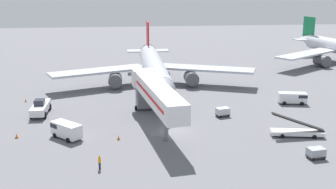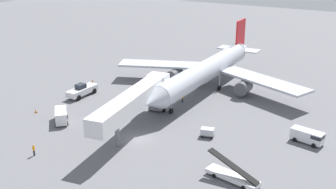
{
  "view_description": "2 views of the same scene",
  "coord_description": "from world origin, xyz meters",
  "px_view_note": "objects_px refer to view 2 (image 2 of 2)",
  "views": [
    {
      "loc": [
        -7.65,
        -59.21,
        21.51
      ],
      "look_at": [
        0.91,
        13.85,
        1.94
      ],
      "focal_mm": 45.81,
      "sensor_mm": 36.0,
      "label": 1
    },
    {
      "loc": [
        33.58,
        -49.32,
        29.28
      ],
      "look_at": [
        -2.98,
        14.53,
        2.36
      ],
      "focal_mm": 44.68,
      "sensor_mm": 36.0,
      "label": 2
    }
  ],
  "objects_px": {
    "service_van_mid_center": "(308,136)",
    "ground_crew_worker_foreground": "(34,150)",
    "service_van_outer_right": "(61,115)",
    "ground_crew_worker_midground": "(183,98)",
    "safety_cone_charlie": "(93,81)",
    "airplane_at_gate": "(208,70)",
    "jet_bridge": "(136,100)",
    "baggage_cart_far_center": "(207,132)",
    "safety_cone_bravo": "(89,132)",
    "pushback_tug": "(82,90)",
    "safety_cone_alpha": "(36,111)",
    "belt_loader_truck": "(233,175)"
  },
  "relations": [
    {
      "from": "service_van_mid_center",
      "to": "ground_crew_worker_foreground",
      "type": "bearing_deg",
      "value": -144.52
    },
    {
      "from": "service_van_outer_right",
      "to": "ground_crew_worker_midground",
      "type": "relative_size",
      "value": 2.75
    },
    {
      "from": "safety_cone_charlie",
      "to": "service_van_outer_right",
      "type": "bearing_deg",
      "value": -64.46
    },
    {
      "from": "ground_crew_worker_foreground",
      "to": "airplane_at_gate",
      "type": "bearing_deg",
      "value": 76.09
    },
    {
      "from": "service_van_mid_center",
      "to": "ground_crew_worker_foreground",
      "type": "xyz_separation_m",
      "value": [
        -33.64,
        -23.97,
        -0.24
      ]
    },
    {
      "from": "service_van_mid_center",
      "to": "ground_crew_worker_foreground",
      "type": "relative_size",
      "value": 2.92
    },
    {
      "from": "jet_bridge",
      "to": "baggage_cart_far_center",
      "type": "distance_m",
      "value": 12.64
    },
    {
      "from": "ground_crew_worker_midground",
      "to": "safety_cone_bravo",
      "type": "bearing_deg",
      "value": -107.83
    },
    {
      "from": "pushback_tug",
      "to": "ground_crew_worker_midground",
      "type": "bearing_deg",
      "value": 19.64
    },
    {
      "from": "safety_cone_alpha",
      "to": "ground_crew_worker_foreground",
      "type": "bearing_deg",
      "value": -44.39
    },
    {
      "from": "service_van_outer_right",
      "to": "service_van_mid_center",
      "type": "bearing_deg",
      "value": 18.46
    },
    {
      "from": "belt_loader_truck",
      "to": "safety_cone_alpha",
      "type": "distance_m",
      "value": 39.84
    },
    {
      "from": "service_van_outer_right",
      "to": "safety_cone_alpha",
      "type": "height_order",
      "value": "service_van_outer_right"
    },
    {
      "from": "pushback_tug",
      "to": "safety_cone_charlie",
      "type": "distance_m",
      "value": 9.16
    },
    {
      "from": "safety_cone_alpha",
      "to": "ground_crew_worker_midground",
      "type": "bearing_deg",
      "value": 40.68
    },
    {
      "from": "airplane_at_gate",
      "to": "jet_bridge",
      "type": "height_order",
      "value": "airplane_at_gate"
    },
    {
      "from": "baggage_cart_far_center",
      "to": "safety_cone_bravo",
      "type": "bearing_deg",
      "value": -152.85
    },
    {
      "from": "service_van_mid_center",
      "to": "service_van_outer_right",
      "type": "bearing_deg",
      "value": -161.54
    },
    {
      "from": "jet_bridge",
      "to": "ground_crew_worker_midground",
      "type": "relative_size",
      "value": 13.68
    },
    {
      "from": "belt_loader_truck",
      "to": "ground_crew_worker_foreground",
      "type": "bearing_deg",
      "value": -164.01
    },
    {
      "from": "airplane_at_gate",
      "to": "jet_bridge",
      "type": "relative_size",
      "value": 1.95
    },
    {
      "from": "safety_cone_bravo",
      "to": "ground_crew_worker_midground",
      "type": "bearing_deg",
      "value": 72.17
    },
    {
      "from": "service_van_outer_right",
      "to": "safety_cone_bravo",
      "type": "relative_size",
      "value": 7.12
    },
    {
      "from": "airplane_at_gate",
      "to": "ground_crew_worker_foreground",
      "type": "xyz_separation_m",
      "value": [
        -9.69,
        -39.11,
        -3.35
      ]
    },
    {
      "from": "safety_cone_alpha",
      "to": "airplane_at_gate",
      "type": "bearing_deg",
      "value": 51.48
    },
    {
      "from": "pushback_tug",
      "to": "service_van_outer_right",
      "type": "bearing_deg",
      "value": -65.17
    },
    {
      "from": "service_van_mid_center",
      "to": "safety_cone_bravo",
      "type": "height_order",
      "value": "service_van_mid_center"
    },
    {
      "from": "service_van_outer_right",
      "to": "baggage_cart_far_center",
      "type": "xyz_separation_m",
      "value": [
        24.35,
        7.2,
        -0.47
      ]
    },
    {
      "from": "baggage_cart_far_center",
      "to": "ground_crew_worker_foreground",
      "type": "height_order",
      "value": "ground_crew_worker_foreground"
    },
    {
      "from": "service_van_mid_center",
      "to": "airplane_at_gate",
      "type": "bearing_deg",
      "value": 147.71
    },
    {
      "from": "service_van_outer_right",
      "to": "ground_crew_worker_foreground",
      "type": "height_order",
      "value": "service_van_outer_right"
    },
    {
      "from": "service_van_mid_center",
      "to": "pushback_tug",
      "type": "bearing_deg",
      "value": -178.46
    },
    {
      "from": "pushback_tug",
      "to": "safety_cone_bravo",
      "type": "height_order",
      "value": "pushback_tug"
    },
    {
      "from": "airplane_at_gate",
      "to": "safety_cone_charlie",
      "type": "bearing_deg",
      "value": -161.39
    },
    {
      "from": "safety_cone_bravo",
      "to": "pushback_tug",
      "type": "bearing_deg",
      "value": 133.92
    },
    {
      "from": "service_van_outer_right",
      "to": "safety_cone_bravo",
      "type": "height_order",
      "value": "service_van_outer_right"
    },
    {
      "from": "airplane_at_gate",
      "to": "safety_cone_alpha",
      "type": "distance_m",
      "value": 35.13
    },
    {
      "from": "service_van_mid_center",
      "to": "safety_cone_alpha",
      "type": "distance_m",
      "value": 47.29
    },
    {
      "from": "ground_crew_worker_foreground",
      "to": "safety_cone_alpha",
      "type": "relative_size",
      "value": 2.58
    },
    {
      "from": "pushback_tug",
      "to": "service_van_outer_right",
      "type": "height_order",
      "value": "pushback_tug"
    },
    {
      "from": "jet_bridge",
      "to": "safety_cone_alpha",
      "type": "bearing_deg",
      "value": -171.0
    },
    {
      "from": "service_van_outer_right",
      "to": "safety_cone_alpha",
      "type": "xyz_separation_m",
      "value": [
        -6.96,
        0.75,
        -0.93
      ]
    },
    {
      "from": "baggage_cart_far_center",
      "to": "ground_crew_worker_midground",
      "type": "relative_size",
      "value": 1.35
    },
    {
      "from": "belt_loader_truck",
      "to": "ground_crew_worker_foreground",
      "type": "distance_m",
      "value": 28.71
    },
    {
      "from": "safety_cone_alpha",
      "to": "safety_cone_charlie",
      "type": "relative_size",
      "value": 1.21
    },
    {
      "from": "service_van_mid_center",
      "to": "baggage_cart_far_center",
      "type": "height_order",
      "value": "service_van_mid_center"
    },
    {
      "from": "airplane_at_gate",
      "to": "safety_cone_bravo",
      "type": "height_order",
      "value": "airplane_at_gate"
    },
    {
      "from": "service_van_mid_center",
      "to": "baggage_cart_far_center",
      "type": "xyz_separation_m",
      "value": [
        -14.38,
        -5.73,
        -0.38
      ]
    },
    {
      "from": "service_van_mid_center",
      "to": "baggage_cart_far_center",
      "type": "relative_size",
      "value": 2.2
    },
    {
      "from": "baggage_cart_far_center",
      "to": "safety_cone_bravo",
      "type": "relative_size",
      "value": 3.49
    }
  ]
}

